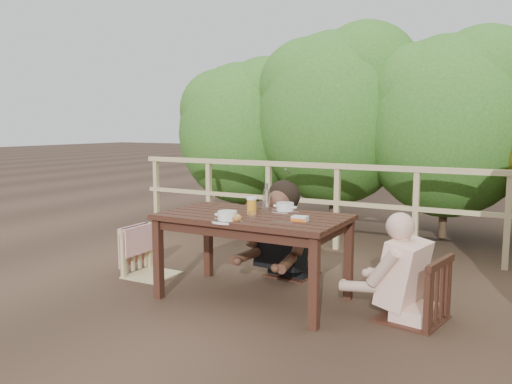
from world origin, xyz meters
The scene contains 16 objects.
ground centered at (0.00, 0.00, 0.00)m, with size 60.00×60.00×0.00m, color #442F22.
table centered at (0.00, 0.00, 0.35)m, with size 1.52×0.86×0.70m, color black.
chair_left centered at (-1.18, 0.10, 0.45)m, with size 0.45×0.45×0.90m, color tan.
chair_far centered at (-0.01, 0.79, 0.44)m, with size 0.44×0.44×0.88m, color black.
chair_right centered at (1.27, 0.16, 0.47)m, with size 0.47×0.47×0.94m, color black.
woman centered at (-0.01, 0.81, 0.72)m, with size 0.58×0.71×1.43m, color black, non-canonical shape.
diner_right centered at (1.30, 0.16, 0.66)m, with size 0.53×0.65×1.32m, color beige, non-canonical shape.
railing centered at (0.00, 2.00, 0.51)m, with size 5.60×0.10×1.01m, color tan.
hedge_row centered at (0.40, 3.20, 1.90)m, with size 6.60×1.60×3.80m, color #2E5A1D, non-canonical shape.
soup_near centered at (-0.05, -0.32, 0.75)m, with size 0.26×0.26×0.09m, color white.
soup_far centered at (0.15, 0.30, 0.75)m, with size 0.25×0.25×0.08m, color white.
bread_roll centered at (0.01, -0.31, 0.74)m, with size 0.12×0.09×0.07m, color #A86831.
beer_glass centered at (-0.01, 0.00, 0.78)m, with size 0.08×0.08×0.16m, color gold.
bottle centered at (0.04, 0.16, 0.83)m, with size 0.06×0.06×0.26m, color white.
tumbler centered at (0.12, -0.24, 0.75)m, with size 0.07×0.07×0.08m, color white.
butter_tub centered at (0.46, -0.08, 0.73)m, with size 0.12×0.09×0.05m, color white.
Camera 1 is at (2.05, -3.65, 1.45)m, focal length 36.13 mm.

